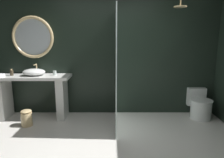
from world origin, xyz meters
name	(u,v)px	position (x,y,z in m)	size (l,w,h in m)	color
back_wall_panel	(106,53)	(0.00, 1.90, 1.30)	(4.80, 0.10, 2.60)	black
vanity_counter	(33,92)	(-1.49, 1.58, 0.54)	(1.53, 0.51, 0.88)	silver
vessel_sink	(34,72)	(-1.43, 1.58, 0.95)	(0.44, 0.36, 0.21)	white
tumbler_cup	(55,73)	(-1.03, 1.62, 0.93)	(0.07, 0.07, 0.09)	silver
soap_dispenser	(12,73)	(-1.88, 1.58, 0.94)	(0.07, 0.07, 0.13)	#3D3323
round_wall_mirror	(33,37)	(-1.49, 1.81, 1.63)	(0.85, 0.06, 0.85)	#D6B77F
shower_glass_panel	(116,69)	(0.18, 1.24, 1.07)	(0.02, 1.22, 2.15)	silver
rain_shower_head	(181,5)	(1.35, 1.44, 2.19)	(0.23, 0.23, 0.34)	#D6B77F
toilet	(200,105)	(1.92, 1.59, 0.25)	(0.43, 0.61, 0.57)	white
waste_bin	(27,118)	(-1.48, 1.17, 0.16)	(0.20, 0.20, 0.31)	#D6B77F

